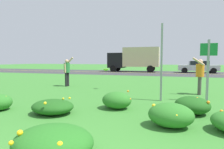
{
  "coord_description": "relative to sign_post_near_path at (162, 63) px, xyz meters",
  "views": [
    {
      "loc": [
        1.24,
        -1.08,
        1.48
      ],
      "look_at": [
        -1.06,
        6.34,
        0.9
      ],
      "focal_mm": 29.65,
      "sensor_mm": 36.0,
      "label": 1
    }
  ],
  "objects": [
    {
      "name": "daylily_clump_front_right",
      "position": [
        0.32,
        -2.73,
        -1.14
      ],
      "size": [
        1.0,
        0.81,
        0.54
      ],
      "color": "#2D7526",
      "rests_on": "ground"
    },
    {
      "name": "sign_post_near_path",
      "position": [
        0.0,
        0.0,
        0.0
      ],
      "size": [
        0.07,
        0.1,
        2.83
      ],
      "color": "#93969B",
      "rests_on": "ground"
    },
    {
      "name": "daylily_clump_mid_center",
      "position": [
        -1.26,
        -1.56,
        -1.15
      ],
      "size": [
        0.92,
        0.77,
        0.57
      ],
      "color": "#2D7526",
      "rests_on": "ground"
    },
    {
      "name": "daylily_clump_front_center",
      "position": [
        -2.82,
        -2.63,
        -1.21
      ],
      "size": [
        1.2,
        1.01,
        0.45
      ],
      "color": "#1E5619",
      "rests_on": "ground"
    },
    {
      "name": "box_truck_black",
      "position": [
        -4.17,
        17.59,
        0.39
      ],
      "size": [
        6.7,
        2.46,
        3.2
      ],
      "color": "black",
      "rests_on": "ground"
    },
    {
      "name": "highway_strip",
      "position": [
        -0.97,
        15.56,
        -1.41
      ],
      "size": [
        120.0,
        9.02,
        0.01
      ],
      "primitive_type": "cube",
      "color": "#38383A",
      "rests_on": "ground"
    },
    {
      "name": "frisbee_lime",
      "position": [
        -2.86,
        2.04,
        -0.4
      ],
      "size": [
        0.27,
        0.25,
        0.15
      ],
      "color": "#8CD133"
    },
    {
      "name": "ground_plane",
      "position": [
        -0.97,
        4.82,
        -1.41
      ],
      "size": [
        120.0,
        120.0,
        0.0
      ],
      "primitive_type": "plane",
      "color": "#387A2D"
    },
    {
      "name": "daylily_clump_mid_right",
      "position": [
        0.92,
        -1.45,
        -1.17
      ],
      "size": [
        0.95,
        1.02,
        0.48
      ],
      "color": "#1E5619",
      "rests_on": "ground"
    },
    {
      "name": "person_thrower_green_shirt",
      "position": [
        -5.38,
        2.43,
        -0.48
      ],
      "size": [
        0.5,
        0.5,
        1.7
      ],
      "color": "#287038",
      "rests_on": "ground"
    },
    {
      "name": "sign_post_by_roadside",
      "position": [
        1.6,
        0.33,
        -0.05
      ],
      "size": [
        0.56,
        0.1,
        2.23
      ],
      "color": "#93969B",
      "rests_on": "ground"
    },
    {
      "name": "daylily_clump_front_left",
      "position": [
        -1.39,
        -4.66,
        -1.17
      ],
      "size": [
        1.26,
        1.08,
        0.49
      ],
      "color": "#23661E",
      "rests_on": "ground"
    },
    {
      "name": "highway_center_stripe",
      "position": [
        -0.97,
        15.56,
        -1.4
      ],
      "size": [
        120.0,
        0.16,
        0.0
      ],
      "primitive_type": "cube",
      "color": "yellow",
      "rests_on": "ground"
    },
    {
      "name": "daylily_clump_mid_left",
      "position": [
        -4.57,
        -2.78,
        -1.17
      ],
      "size": [
        0.72,
        0.69,
        0.48
      ],
      "color": "#2D7526",
      "rests_on": "ground"
    },
    {
      "name": "car_silver_center_left",
      "position": [
        3.64,
        17.59,
        -0.67
      ],
      "size": [
        4.5,
        2.0,
        1.45
      ],
      "color": "#B7BABF",
      "rests_on": "ground"
    },
    {
      "name": "person_catcher_orange_shirt",
      "position": [
        1.56,
        1.8,
        -0.49
      ],
      "size": [
        0.52,
        0.5,
        1.64
      ],
      "color": "orange",
      "rests_on": "ground"
    }
  ]
}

